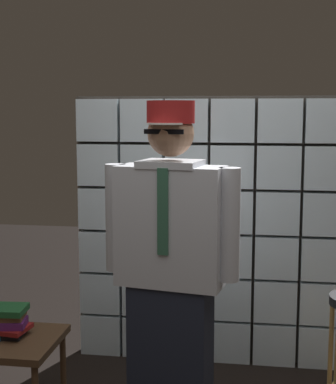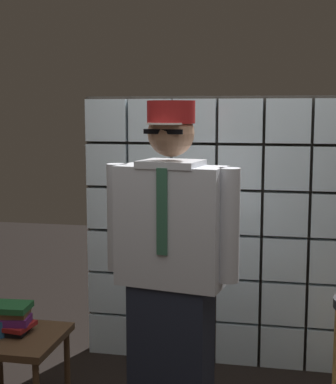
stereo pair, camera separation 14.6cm
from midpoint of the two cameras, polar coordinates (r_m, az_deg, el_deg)
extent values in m
cube|color=silver|center=(4.49, -7.47, -13.61)|extent=(0.30, 0.08, 0.30)
cube|color=silver|center=(4.42, -3.41, -13.93)|extent=(0.30, 0.08, 0.30)
cube|color=silver|center=(4.37, 0.77, -14.18)|extent=(0.30, 0.08, 0.30)
cube|color=silver|center=(4.34, 5.03, -14.37)|extent=(0.30, 0.08, 0.30)
cube|color=silver|center=(4.33, 9.34, -14.48)|extent=(0.30, 0.08, 0.30)
cube|color=silver|center=(4.35, 13.64, -14.51)|extent=(0.30, 0.08, 0.30)
cube|color=silver|center=(4.38, -7.54, -9.77)|extent=(0.30, 0.08, 0.30)
cube|color=silver|center=(4.31, -3.45, -10.03)|extent=(0.30, 0.08, 0.30)
cube|color=silver|center=(4.26, 0.78, -10.25)|extent=(0.30, 0.08, 0.30)
cube|color=silver|center=(4.23, 5.09, -10.41)|extent=(0.30, 0.08, 0.30)
cube|color=silver|center=(4.22, 9.44, -10.51)|extent=(0.30, 0.08, 0.30)
cube|color=silver|center=(4.24, 13.78, -10.56)|extent=(0.30, 0.08, 0.30)
cube|color=silver|center=(4.30, -7.62, -5.76)|extent=(0.30, 0.08, 0.30)
cube|color=silver|center=(4.22, -3.48, -5.96)|extent=(0.30, 0.08, 0.30)
cube|color=silver|center=(4.17, 0.79, -6.12)|extent=(0.30, 0.08, 0.30)
cube|color=silver|center=(4.14, 5.14, -6.26)|extent=(0.30, 0.08, 0.30)
cube|color=silver|center=(4.13, 9.54, -6.36)|extent=(0.30, 0.08, 0.30)
cube|color=silver|center=(4.15, 13.92, -6.42)|extent=(0.30, 0.08, 0.30)
cube|color=silver|center=(4.23, -7.70, -1.61)|extent=(0.30, 0.08, 0.30)
cube|color=silver|center=(4.16, -3.52, -1.73)|extent=(0.30, 0.08, 0.30)
cube|color=silver|center=(4.10, 0.79, -1.85)|extent=(0.30, 0.08, 0.30)
cube|color=silver|center=(4.07, 5.20, -1.95)|extent=(0.30, 0.08, 0.30)
cube|color=silver|center=(4.07, 9.64, -2.05)|extent=(0.30, 0.08, 0.30)
cube|color=silver|center=(4.09, 14.07, -2.13)|extent=(0.30, 0.08, 0.30)
cube|color=silver|center=(4.19, -7.78, 2.64)|extent=(0.30, 0.08, 0.30)
cube|color=silver|center=(4.12, -3.56, 2.60)|extent=(0.30, 0.08, 0.30)
cube|color=silver|center=(4.06, 0.80, 2.54)|extent=(0.30, 0.08, 0.30)
cube|color=silver|center=(4.03, 5.25, 2.47)|extent=(0.30, 0.08, 0.30)
cube|color=silver|center=(4.02, 9.74, 2.38)|extent=(0.30, 0.08, 0.30)
cube|color=silver|center=(4.04, 14.22, 2.27)|extent=(0.30, 0.08, 0.30)
cube|color=silver|center=(4.18, -7.86, 6.95)|extent=(0.30, 0.08, 0.30)
cube|color=silver|center=(4.10, -3.59, 6.99)|extent=(0.30, 0.08, 0.30)
cube|color=silver|center=(4.04, 0.81, 7.00)|extent=(0.30, 0.08, 0.30)
cube|color=silver|center=(4.01, 5.31, 6.95)|extent=(0.30, 0.08, 0.30)
cube|color=silver|center=(4.01, 9.85, 6.87)|extent=(0.30, 0.08, 0.30)
cube|color=silver|center=(4.03, 14.37, 6.74)|extent=(0.30, 0.08, 0.30)
cube|color=#38332D|center=(4.17, 3.04, -3.92)|extent=(1.91, 0.02, 1.91)
cube|color=#1E2333|center=(3.27, -1.07, -16.45)|extent=(0.46, 0.29, 0.89)
cube|color=silver|center=(3.03, -1.11, -3.33)|extent=(0.59, 0.33, 0.63)
cube|color=#33664C|center=(2.90, -1.95, -1.97)|extent=(0.06, 0.02, 0.44)
cube|color=silver|center=(2.99, -1.13, 2.76)|extent=(0.34, 0.30, 0.04)
sphere|color=#A87A5B|center=(2.98, -1.14, 5.75)|extent=(0.24, 0.24, 0.24)
ellipsoid|color=black|center=(2.93, -1.49, 4.89)|extent=(0.17, 0.11, 0.11)
cube|color=black|center=(2.87, -1.88, 5.91)|extent=(0.20, 0.05, 0.02)
cylinder|color=white|center=(2.89, -1.74, 6.68)|extent=(0.21, 0.21, 0.01)
cylinder|color=maroon|center=(2.98, -1.14, 7.82)|extent=(0.24, 0.24, 0.11)
cylinder|color=silver|center=(2.94, 4.59, -3.22)|extent=(0.13, 0.13, 0.58)
cylinder|color=silver|center=(3.15, -6.44, -2.51)|extent=(0.13, 0.13, 0.58)
cylinder|color=tan|center=(3.44, 14.91, -16.96)|extent=(0.03, 0.03, 0.72)
cylinder|color=tan|center=(3.68, 14.45, -15.23)|extent=(0.03, 0.03, 0.72)
cube|color=#513823|center=(3.50, -16.22, -13.86)|extent=(0.52, 0.52, 0.04)
cylinder|color=#513823|center=(3.71, -11.35, -16.84)|extent=(0.04, 0.04, 0.49)
cube|color=black|center=(3.54, -16.77, -12.99)|extent=(0.22, 0.19, 0.03)
cube|color=maroon|center=(3.52, -16.53, -12.63)|extent=(0.25, 0.21, 0.03)
cube|color=#591E66|center=(3.50, -16.85, -12.16)|extent=(0.26, 0.18, 0.04)
cube|color=brown|center=(3.50, -16.60, -11.49)|extent=(0.21, 0.18, 0.03)
cube|color=#1E592D|center=(3.49, -16.78, -10.96)|extent=(0.24, 0.19, 0.04)
torus|color=navy|center=(3.46, -16.71, -12.88)|extent=(0.06, 0.01, 0.06)
camera|label=1|loc=(0.07, -91.40, -0.20)|focal=54.61mm
camera|label=2|loc=(0.07, 88.60, 0.20)|focal=54.61mm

